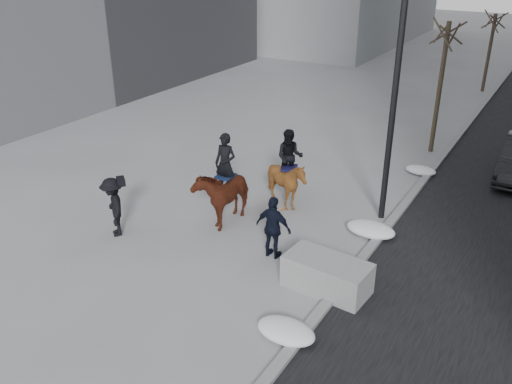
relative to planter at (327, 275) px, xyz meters
The scene contains 11 objects.
ground 2.74m from the planter, behind, with size 120.00×120.00×0.00m, color gray.
curb 9.98m from the planter, 88.31° to the left, with size 0.25×90.00×0.12m, color gray.
planter is the anchor object (origin of this frame).
tree_near 11.16m from the planter, 91.61° to the left, with size 1.20×1.20×5.62m, color #352B1F, non-canonical shape.
tree_far 22.01m from the planter, 90.80° to the left, with size 1.20×1.20×4.64m, color #392B21, non-canonical shape.
mounted_left 4.56m from the planter, 157.43° to the left, with size 1.02×2.13×2.71m.
mounted_right 4.59m from the planter, 130.28° to the left, with size 1.81×1.90×2.54m.
feeder 2.02m from the planter, 160.79° to the left, with size 1.03×0.86×1.75m.
camera_crew 6.39m from the planter, behind, with size 1.29×1.22×1.75m.
lamppost 6.36m from the planter, 91.38° to the left, with size 0.25×1.06×9.09m.
snow_piles 2.31m from the planter, 90.15° to the left, with size 1.43×11.18×0.36m.
Camera 1 is at (6.89, -10.29, 7.79)m, focal length 38.00 mm.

